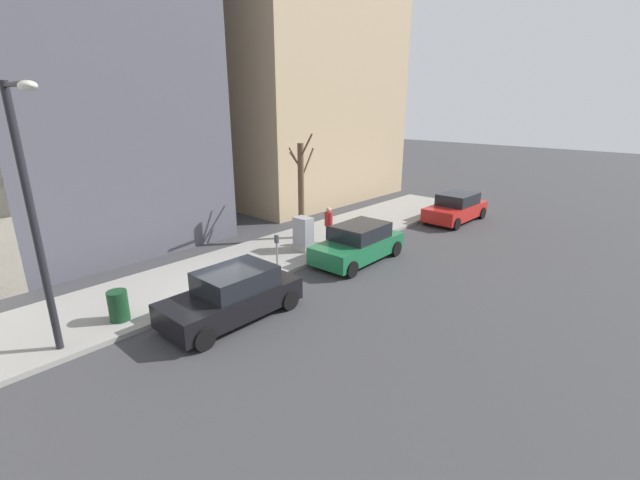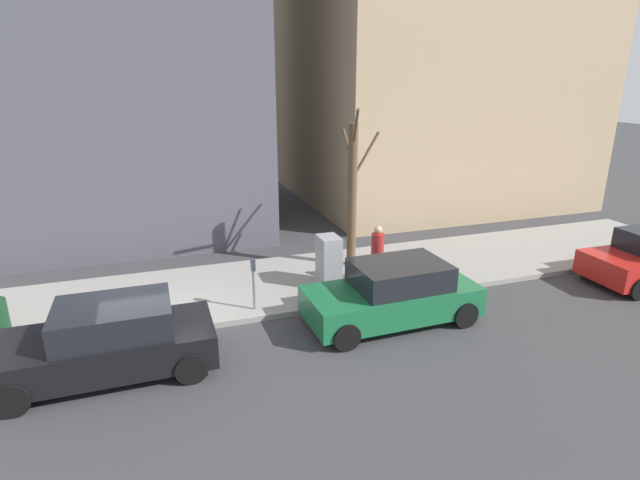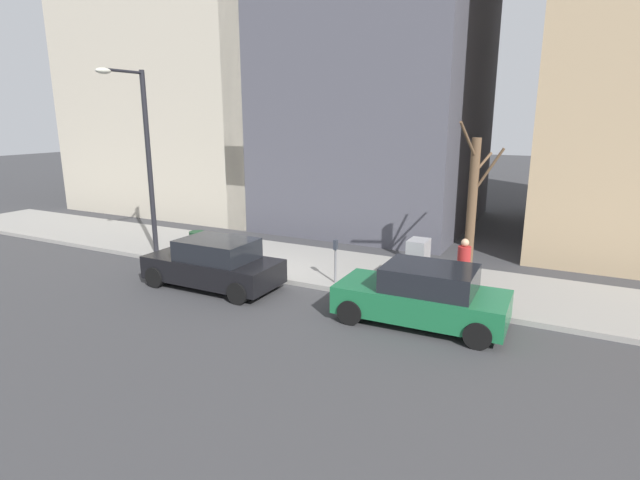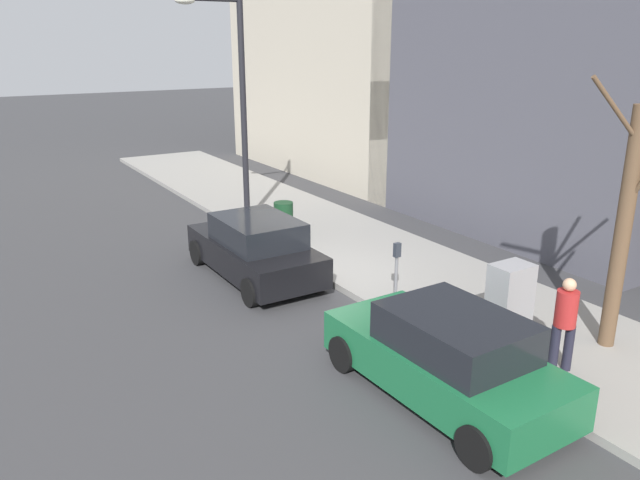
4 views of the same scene
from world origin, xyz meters
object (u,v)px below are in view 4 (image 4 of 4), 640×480
at_px(parked_car_black, 255,248).
at_px(bare_tree, 625,224).
at_px(parking_meter, 397,267).
at_px(streetlamp, 234,94).
at_px(pedestrian_near_meter, 565,319).
at_px(utility_box, 509,301).
at_px(parked_car_green, 447,357).
at_px(trash_bin, 284,217).

distance_m(parked_car_black, bare_tree, 8.00).
relative_size(parking_meter, bare_tree, 0.28).
distance_m(parked_car_black, streetlamp, 5.54).
bearing_deg(pedestrian_near_meter, utility_box, 110.13).
height_order(parked_car_green, utility_box, utility_box).
bearing_deg(parked_car_green, trash_bin, 76.66).
bearing_deg(pedestrian_near_meter, streetlamp, 123.55).
relative_size(parked_car_green, trash_bin, 4.71).
bearing_deg(bare_tree, streetlamp, 101.90).
bearing_deg(utility_box, trash_bin, 92.83).
relative_size(parked_car_green, bare_tree, 0.88).
xyz_separation_m(streetlamp, bare_tree, (2.32, -11.01, -1.55)).
distance_m(streetlamp, pedestrian_near_meter, 11.57).
xyz_separation_m(parked_car_green, pedestrian_near_meter, (2.09, -0.54, 0.35)).
distance_m(parked_car_green, trash_bin, 9.11).
bearing_deg(parking_meter, utility_box, -69.73).
height_order(parking_meter, streetlamp, streetlamp).
relative_size(parked_car_black, utility_box, 2.94).
bearing_deg(parked_car_black, utility_box, -65.88).
xyz_separation_m(parked_car_green, streetlamp, (1.30, 10.62, 3.28)).
distance_m(parked_car_black, pedestrian_near_meter, 7.34).
bearing_deg(parked_car_black, trash_bin, 49.42).
relative_size(utility_box, trash_bin, 1.59).
relative_size(streetlamp, pedestrian_near_meter, 3.92).
relative_size(bare_tree, pedestrian_near_meter, 2.91).
relative_size(bare_tree, trash_bin, 5.37).
bearing_deg(parked_car_green, pedestrian_near_meter, -15.73).
bearing_deg(utility_box, parked_car_black, 114.24).
height_order(parked_car_green, trash_bin, parked_car_green).
xyz_separation_m(parked_car_green, trash_bin, (1.92, 8.91, -0.14)).
bearing_deg(trash_bin, streetlamp, 109.80).
height_order(parked_car_green, parking_meter, parked_car_green).
bearing_deg(bare_tree, parked_car_green, 173.90).
height_order(parked_car_black, bare_tree, bare_tree).
height_order(streetlamp, pedestrian_near_meter, streetlamp).
bearing_deg(parked_car_black, bare_tree, -60.83).
relative_size(parked_car_black, trash_bin, 4.67).
xyz_separation_m(parking_meter, pedestrian_near_meter, (0.62, -3.68, 0.11)).
height_order(bare_tree, trash_bin, bare_tree).
bearing_deg(streetlamp, pedestrian_near_meter, -85.95).
bearing_deg(utility_box, pedestrian_near_meter, -99.37).
bearing_deg(parking_meter, streetlamp, 91.28).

